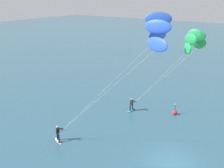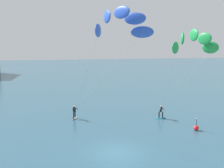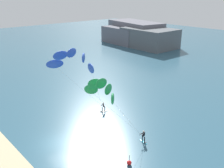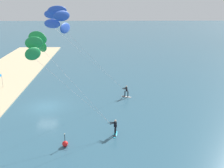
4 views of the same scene
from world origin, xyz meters
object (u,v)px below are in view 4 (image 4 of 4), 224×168
kitesurfer_mid_water (61,22)px  marker_buoy (65,144)px  beach_flag (1,78)px  kitesurfer_nearshore (41,48)px

kitesurfer_mid_water → marker_buoy: bearing=7.8°
marker_buoy → beach_flag: bearing=-144.2°
kitesurfer_mid_water → marker_buoy: 13.62m
kitesurfer_mid_water → beach_flag: (-7.85, -10.76, -9.01)m
kitesurfer_mid_water → beach_flag: bearing=-126.1°
kitesurfer_nearshore → marker_buoy: (2.05, 1.95, -8.66)m
kitesurfer_nearshore → beach_flag: kitesurfer_nearshore is taller
marker_buoy → beach_flag: size_ratio=0.63×
kitesurfer_mid_water → marker_buoy: kitesurfer_mid_water is taller
marker_buoy → beach_flag: beach_flag is taller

